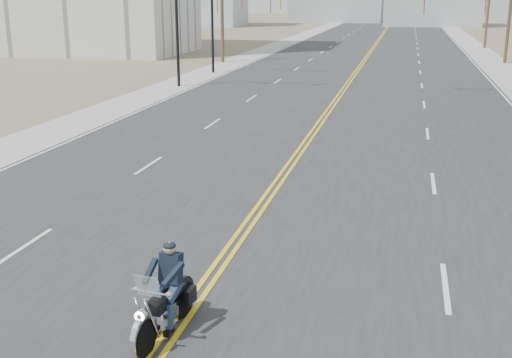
{
  "coord_description": "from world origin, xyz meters",
  "views": [
    {
      "loc": [
        3.9,
        -9.01,
        6.01
      ],
      "look_at": [
        0.44,
        5.86,
        1.6
      ],
      "focal_mm": 45.0,
      "sensor_mm": 36.0,
      "label": 1
    }
  ],
  "objects": [
    {
      "name": "traffic_mast_left",
      "position": [
        -8.98,
        32.0,
        4.94
      ],
      "size": [
        7.1,
        0.26,
        7.0
      ],
      "color": "black",
      "rests_on": "ground"
    },
    {
      "name": "traffic_mast_far",
      "position": [
        -9.31,
        40.0,
        4.87
      ],
      "size": [
        6.1,
        0.26,
        7.0
      ],
      "color": "black",
      "rests_on": "ground"
    },
    {
      "name": "traffic_mast_right",
      "position": [
        8.98,
        32.0,
        4.94
      ],
      "size": [
        7.1,
        0.26,
        7.0
      ],
      "color": "black",
      "rests_on": "ground"
    },
    {
      "name": "sidewalk_right",
      "position": [
        11.5,
        70.0,
        0.01
      ],
      "size": [
        3.0,
        200.0,
        0.01
      ],
      "primitive_type": "cube",
      "color": "#A5A5A0",
      "rests_on": "ground"
    },
    {
      "name": "motorcyclist",
      "position": [
        -0.11,
        0.86,
        0.85
      ],
      "size": [
        1.16,
        2.27,
        1.71
      ],
      "primitive_type": null,
      "rotation": [
        0.0,
        0.0,
        3.04
      ],
      "color": "black",
      "rests_on": "ground"
    },
    {
      "name": "utility_pole_left",
      "position": [
        -12.5,
        48.0,
        5.48
      ],
      "size": [
        2.2,
        0.3,
        10.5
      ],
      "color": "brown",
      "rests_on": "ground"
    },
    {
      "name": "road",
      "position": [
        0.0,
        70.0,
        0.01
      ],
      "size": [
        20.0,
        200.0,
        0.01
      ],
      "primitive_type": "cube",
      "color": "#303033",
      "rests_on": "ground"
    },
    {
      "name": "sidewalk_left",
      "position": [
        -11.5,
        70.0,
        0.01
      ],
      "size": [
        3.0,
        200.0,
        0.01
      ],
      "primitive_type": "cube",
      "color": "#A5A5A0",
      "rests_on": "ground"
    }
  ]
}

